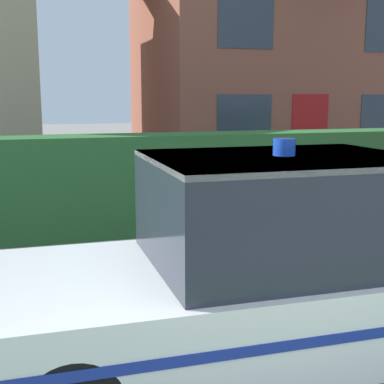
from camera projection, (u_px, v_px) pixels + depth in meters
The scene contains 4 objects.
road_strip at pixel (254, 313), 5.12m from camera, with size 28.00×5.20×0.01m, color #5B5B60.
garden_hedge at pixel (133, 184), 8.09m from camera, with size 14.88×0.83×1.48m, color #2D662D.
police_car at pixel (253, 270), 4.08m from camera, with size 4.21×1.76×1.73m.
house_right at pixel (267, 44), 15.99m from camera, with size 7.52×6.53×7.02m.
Camera 1 is at (-1.97, -0.79, 2.05)m, focal length 50.00 mm.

